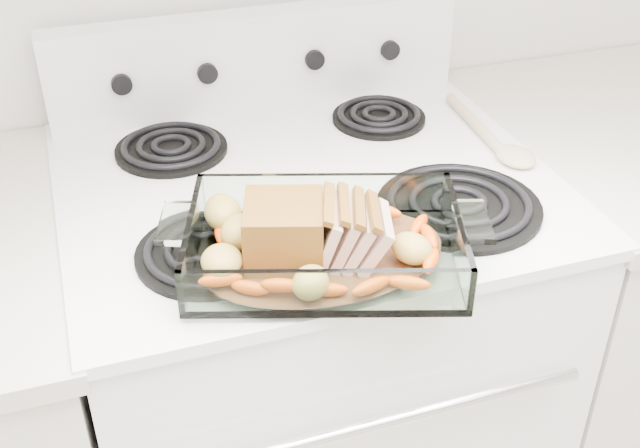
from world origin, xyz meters
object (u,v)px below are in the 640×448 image
object	(u,v)px
electric_range	(309,382)
counter_right	(603,317)
baking_dish	(325,250)
pork_roast	(305,235)

from	to	relation	value
electric_range	counter_right	world-z (taller)	electric_range
counter_right	baking_dish	world-z (taller)	baking_dish
counter_right	pork_roast	bearing A→B (deg)	-162.47
counter_right	baking_dish	distance (m)	0.90
electric_range	baking_dish	xyz separation A→B (m)	(-0.05, -0.24, 0.48)
baking_dish	pork_roast	size ratio (longest dim) A/B	1.87
electric_range	baking_dish	distance (m)	0.54
electric_range	counter_right	size ratio (longest dim) A/B	1.20
electric_range	counter_right	xyz separation A→B (m)	(0.66, -0.00, -0.02)
baking_dish	pork_roast	distance (m)	0.04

